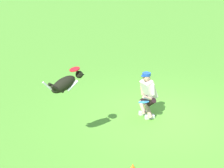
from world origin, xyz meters
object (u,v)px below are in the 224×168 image
(dog, at_px, (65,84))
(frisbee_held, at_px, (144,102))
(person, at_px, (148,93))
(frisbee_flying, at_px, (75,69))

(dog, bearing_deg, frisbee_held, -3.88)
(person, height_order, frisbee_flying, frisbee_flying)
(frisbee_flying, bearing_deg, frisbee_held, -166.28)
(frisbee_flying, distance_m, frisbee_held, 2.23)
(person, distance_m, frisbee_flying, 2.45)
(frisbee_held, bearing_deg, dog, 15.04)
(dog, distance_m, frisbee_flying, 0.37)
(person, distance_m, dog, 2.57)
(dog, height_order, frisbee_flying, frisbee_flying)
(dog, xyz_separation_m, frisbee_held, (-2.05, -0.55, -0.93))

